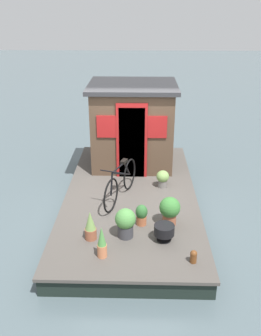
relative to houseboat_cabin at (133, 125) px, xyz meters
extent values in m
plane|color=#4C5B60|center=(-1.74, 0.00, -1.42)|extent=(60.00, 60.00, 0.00)
cube|color=#4C4742|center=(-1.74, 0.00, -1.07)|extent=(5.69, 2.85, 0.06)
cube|color=black|center=(-1.74, 0.00, -1.26)|extent=(5.58, 2.79, 0.33)
cube|color=#4C3828|center=(0.01, 0.00, -0.06)|extent=(1.70, 1.94, 1.96)
cube|color=#28282B|center=(0.01, 0.00, 0.97)|extent=(1.90, 2.14, 0.10)
cube|color=#144733|center=(-0.86, 0.00, -0.19)|extent=(0.04, 0.60, 1.70)
cube|color=maroon|center=(-0.86, 0.00, -0.14)|extent=(0.03, 0.72, 1.80)
cube|color=maroon|center=(-0.86, -0.58, 0.21)|extent=(0.03, 0.44, 0.52)
cube|color=maroon|center=(-0.86, 0.58, 0.21)|extent=(0.03, 0.44, 0.52)
torus|color=black|center=(-2.50, 0.37, -0.69)|extent=(0.68, 0.26, 0.70)
torus|color=black|center=(-1.49, 0.03, -0.69)|extent=(0.68, 0.26, 0.70)
cylinder|color=black|center=(-1.95, 0.19, -0.46)|extent=(0.96, 0.35, 0.48)
cylinder|color=black|center=(-2.12, 0.24, -0.25)|extent=(0.62, 0.23, 0.07)
cylinder|color=black|center=(-1.65, 0.09, -0.48)|extent=(0.36, 0.15, 0.44)
cylinder|color=black|center=(-2.46, 0.36, -0.46)|extent=(0.13, 0.07, 0.46)
cube|color=black|center=(-1.81, 0.14, -0.24)|extent=(0.22, 0.16, 0.06)
cylinder|color=black|center=(-2.42, 0.35, -0.21)|extent=(0.18, 0.48, 0.02)
cylinder|color=#B2603D|center=(-2.98, -0.23, -0.95)|extent=(0.19, 0.19, 0.17)
ellipsoid|color=#2D602D|center=(-2.98, -0.23, -0.77)|extent=(0.23, 0.23, 0.28)
cylinder|color=#935138|center=(-2.95, -0.76, -0.93)|extent=(0.26, 0.26, 0.22)
sphere|color=#387533|center=(-2.95, -0.76, -0.68)|extent=(0.39, 0.39, 0.39)
cylinder|color=#C6754C|center=(-3.98, 0.41, -0.92)|extent=(0.16, 0.16, 0.23)
cone|color=#4C8942|center=(-3.98, 0.41, -0.64)|extent=(0.15, 0.15, 0.34)
cylinder|color=slate|center=(-1.39, -0.71, -0.96)|extent=(0.21, 0.21, 0.16)
ellipsoid|color=#70934C|center=(-1.39, -0.71, -0.78)|extent=(0.29, 0.29, 0.27)
cylinder|color=#38383D|center=(-3.39, 0.05, -0.92)|extent=(0.28, 0.28, 0.24)
sphere|color=#4C8942|center=(-3.39, 0.05, -0.67)|extent=(0.37, 0.37, 0.37)
cylinder|color=#935138|center=(-3.48, 0.66, -0.94)|extent=(0.21, 0.21, 0.20)
cone|color=#70934C|center=(-3.48, 0.66, -0.67)|extent=(0.19, 0.19, 0.34)
cylinder|color=black|center=(-3.49, -0.63, -0.82)|extent=(0.36, 0.36, 0.18)
cylinder|color=black|center=(-3.49, -0.63, -0.98)|extent=(0.04, 0.04, 0.13)
cylinder|color=black|center=(-3.49, -0.63, -1.03)|extent=(0.25, 0.25, 0.02)
cylinder|color=brown|center=(-4.09, -1.07, -0.95)|extent=(0.11, 0.11, 0.17)
sphere|color=brown|center=(-4.09, -1.07, -0.87)|extent=(0.11, 0.11, 0.11)
camera|label=1|loc=(-9.05, -0.19, 2.82)|focal=40.09mm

